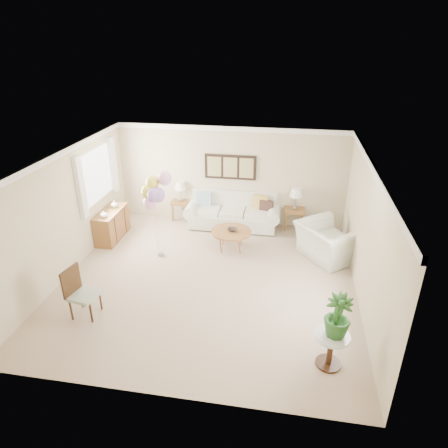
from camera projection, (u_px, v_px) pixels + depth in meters
name	position (u px, v px, depth m)	size (l,w,h in m)	color
ground_plane	(208.00, 280.00, 8.36)	(6.00, 6.00, 0.00)	tan
room_shell	(202.00, 207.00, 7.76)	(6.04, 6.04, 2.60)	#BBB18D
wall_art_triptych	(230.00, 167.00, 10.33)	(1.35, 0.06, 0.65)	black
sofa	(233.00, 213.00, 10.61)	(2.49, 0.94, 0.92)	silver
end_table_left	(181.00, 203.00, 10.94)	(0.51, 0.46, 0.55)	olive
end_table_right	(295.00, 212.00, 10.39)	(0.52, 0.47, 0.57)	olive
lamp_left	(181.00, 186.00, 10.73)	(0.30, 0.30, 0.54)	gray
lamp_right	(296.00, 193.00, 10.16)	(0.33, 0.33, 0.57)	gray
coffee_table	(231.00, 232.00, 9.42)	(0.94, 0.94, 0.47)	olive
decor_bowl	(232.00, 230.00, 9.39)	(0.23, 0.23, 0.06)	#2E2420
armchair	(328.00, 242.00, 9.05)	(1.26, 1.10, 0.82)	silver
side_table	(331.00, 342.00, 6.05)	(0.54, 0.54, 0.59)	silver
potted_plant	(338.00, 316.00, 5.84)	(0.39, 0.39, 0.70)	#1F501D
accent_chair	(80.00, 291.00, 7.15)	(0.56, 0.56, 0.97)	#99A592
credenza	(112.00, 224.00, 9.96)	(0.46, 1.20, 0.74)	olive
vase_white	(104.00, 214.00, 9.42)	(0.16, 0.16, 0.17)	white
vase_sage	(114.00, 204.00, 9.96)	(0.18, 0.18, 0.18)	#A9B69F
balloon_cluster	(154.00, 191.00, 8.60)	(0.66, 0.46, 2.05)	gray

